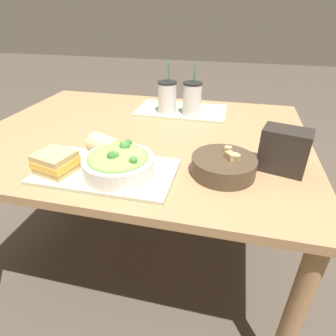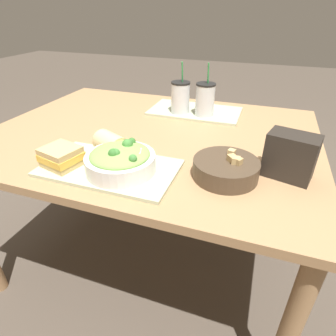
% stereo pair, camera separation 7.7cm
% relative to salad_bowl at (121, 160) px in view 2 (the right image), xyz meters
% --- Properties ---
extents(ground_plane, '(12.00, 12.00, 0.00)m').
position_rel_salad_bowl_xyz_m(ground_plane, '(-0.04, 0.35, -0.78)').
color(ground_plane, '#4C4238').
extents(dining_table, '(1.37, 1.04, 0.72)m').
position_rel_salad_bowl_xyz_m(dining_table, '(-0.04, 0.35, -0.14)').
color(dining_table, '#A37A51').
rests_on(dining_table, ground_plane).
extents(tray_near, '(0.44, 0.25, 0.01)m').
position_rel_salad_bowl_xyz_m(tray_near, '(-0.05, 0.01, -0.05)').
color(tray_near, '#B2BC99').
rests_on(tray_near, dining_table).
extents(tray_far, '(0.44, 0.25, 0.01)m').
position_rel_salad_bowl_xyz_m(tray_far, '(0.07, 0.65, -0.05)').
color(tray_far, '#B2BC99').
rests_on(tray_far, dining_table).
extents(salad_bowl, '(0.22, 0.22, 0.10)m').
position_rel_salad_bowl_xyz_m(salad_bowl, '(0.00, 0.00, 0.00)').
color(salad_bowl, white).
rests_on(salad_bowl, tray_near).
extents(soup_bowl, '(0.21, 0.21, 0.08)m').
position_rel_salad_bowl_xyz_m(soup_bowl, '(0.32, 0.09, -0.02)').
color(soup_bowl, '#473828').
rests_on(soup_bowl, dining_table).
extents(sandwich_near, '(0.14, 0.13, 0.06)m').
position_rel_salad_bowl_xyz_m(sandwich_near, '(-0.20, -0.03, -0.01)').
color(sandwich_near, tan).
rests_on(sandwich_near, tray_near).
extents(baguette_near, '(0.13, 0.12, 0.08)m').
position_rel_salad_bowl_xyz_m(baguette_near, '(-0.09, 0.09, -0.00)').
color(baguette_near, '#DBBC84').
rests_on(baguette_near, tray_near).
extents(drink_cup_dark, '(0.09, 0.09, 0.24)m').
position_rel_salad_bowl_xyz_m(drink_cup_dark, '(0.01, 0.59, 0.03)').
color(drink_cup_dark, silver).
rests_on(drink_cup_dark, tray_far).
extents(drink_cup_red, '(0.09, 0.09, 0.24)m').
position_rel_salad_bowl_xyz_m(drink_cup_red, '(0.13, 0.59, 0.03)').
color(drink_cup_red, silver).
rests_on(drink_cup_red, tray_far).
extents(chip_bag, '(0.16, 0.12, 0.14)m').
position_rel_salad_bowl_xyz_m(chip_bag, '(0.50, 0.16, 0.02)').
color(chip_bag, '#28231E').
rests_on(chip_bag, dining_table).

